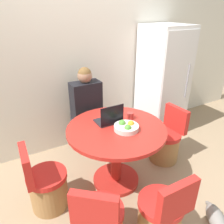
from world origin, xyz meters
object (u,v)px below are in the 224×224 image
Objects in this scene: laptop at (110,119)px; cat at (217,219)px; dining_table at (116,144)px; person_seated at (85,109)px; refrigerator at (162,82)px; fruit_bowl at (126,127)px; chair_left_side at (46,187)px; chair_near_camera at (161,216)px; chair_right_side at (166,143)px.

laptop is 1.49m from cat.
person_seated is (-0.04, 0.78, 0.15)m from dining_table.
dining_table is (-1.29, -0.73, -0.33)m from refrigerator.
dining_table is 3.89× the size of laptop.
fruit_bowl is (0.11, -0.88, 0.11)m from person_seated.
person_seated is 0.89m from fruit_bowl.
cat is (1.39, -1.07, -0.18)m from chair_left_side.
dining_table is at bearing 93.13° from person_seated.
chair_near_camera is 2.85× the size of fruit_bowl.
chair_right_side is (-0.46, -0.68, -0.61)m from refrigerator.
chair_near_camera is 1.00× the size of chair_right_side.
cat is (-0.73, -1.76, -0.80)m from refrigerator.
chair_right_side is 1.22m from person_seated.
refrigerator is 1.57× the size of dining_table.
fruit_bowl reaches higher than chair_near_camera.
refrigerator is 4.22× the size of cat.
refrigerator reaches higher than laptop.
chair_left_side and chair_right_side have the same top height.
dining_table is 1.44× the size of chair_near_camera.
refrigerator is at bearing 177.67° from person_seated.
cat is at bearing 116.18° from laptop.
chair_near_camera is 1.86× the size of cat.
chair_near_camera is 0.63m from cat.
chair_left_side is 1.00m from laptop.
fruit_bowl reaches higher than cat.
dining_table is at bearing -90.00° from chair_left_side.
chair_near_camera and chair_right_side have the same top height.
chair_right_side is at bearing -164.98° from cat.
fruit_bowl is (-0.76, -0.14, 0.54)m from chair_right_side.
chair_left_side is 2.85× the size of fruit_bowl.
person_seated is 3.11× the size of cat.
laptop is 0.24m from fruit_bowl.
person_seated is at bearing 177.67° from refrigerator.
chair_left_side and chair_near_camera have the same top height.
refrigerator reaches higher than chair_left_side.
refrigerator is at bearing -173.22° from cat.
cat is at bearing -17.52° from chair_right_side.
dining_table is 2.68× the size of cat.
dining_table is 1.26m from cat.
person_seated is at bearing -87.96° from chair_near_camera.
chair_near_camera is at bearing -96.57° from fruit_bowl.
refrigerator is 2.27× the size of chair_left_side.
person_seated is 2.01m from cat.
dining_table is at bearing 96.47° from laptop.
cat is at bearing 162.17° from chair_near_camera.
chair_left_side reaches higher than dining_table.
refrigerator is 2.06m from cat.
chair_right_side is (1.67, 0.01, 0.00)m from chair_left_side.
chair_near_camera is at bearing -79.47° from cat.
refrigerator reaches higher than chair_right_side.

